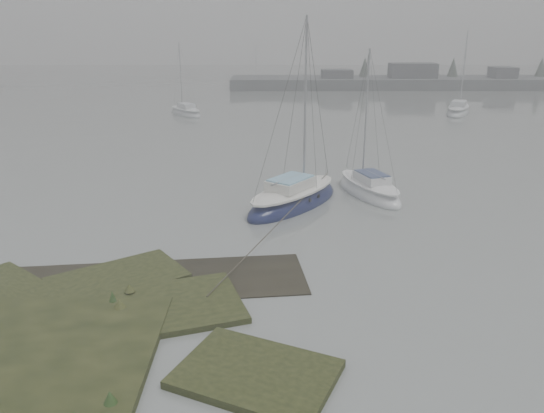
{
  "coord_description": "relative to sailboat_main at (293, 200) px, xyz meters",
  "views": [
    {
      "loc": [
        0.77,
        -10.78,
        7.61
      ],
      "look_at": [
        0.93,
        6.48,
        1.8
      ],
      "focal_mm": 35.0,
      "sensor_mm": 36.0,
      "label": 1
    }
  ],
  "objects": [
    {
      "name": "ground",
      "position": [
        -1.95,
        18.01,
        -0.27
      ],
      "size": [
        160.0,
        160.0,
        0.0
      ],
      "primitive_type": "plane",
      "color": "slate",
      "rests_on": "ground"
    },
    {
      "name": "far_shoreline",
      "position": [
        24.89,
        49.91,
        0.58
      ],
      "size": [
        60.0,
        8.0,
        4.15
      ],
      "color": "#4C4F51",
      "rests_on": "ground"
    },
    {
      "name": "sailboat_main",
      "position": [
        0.0,
        0.0,
        0.0
      ],
      "size": [
        5.41,
        6.2,
        8.8
      ],
      "rotation": [
        0.0,
        0.0,
        -0.65
      ],
      "color": "#11173E",
      "rests_on": "ground"
    },
    {
      "name": "sailboat_white",
      "position": [
        3.72,
        1.64,
        -0.05
      ],
      "size": [
        3.3,
        5.44,
        7.3
      ],
      "rotation": [
        0.0,
        0.0,
        0.33
      ],
      "color": "silver",
      "rests_on": "ground"
    },
    {
      "name": "sailboat_far_a",
      "position": [
        -8.72,
        26.58,
        -0.06
      ],
      "size": [
        4.21,
        4.99,
        7.01
      ],
      "rotation": [
        0.0,
        0.0,
        0.62
      ],
      "color": "silver",
      "rests_on": "ground"
    },
    {
      "name": "sailboat_far_b",
      "position": [
        16.72,
        26.9,
        -0.02
      ],
      "size": [
        4.2,
        6.0,
        8.12
      ],
      "rotation": [
        0.0,
        0.0,
        -0.45
      ],
      "color": "silver",
      "rests_on": "ground"
    },
    {
      "name": "sailboat_far_c",
      "position": [
        -2.09,
        48.64,
        -0.08
      ],
      "size": [
        4.54,
        2.81,
        6.09
      ],
      "rotation": [
        0.0,
        0.0,
        1.22
      ],
      "color": "silver",
      "rests_on": "ground"
    }
  ]
}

